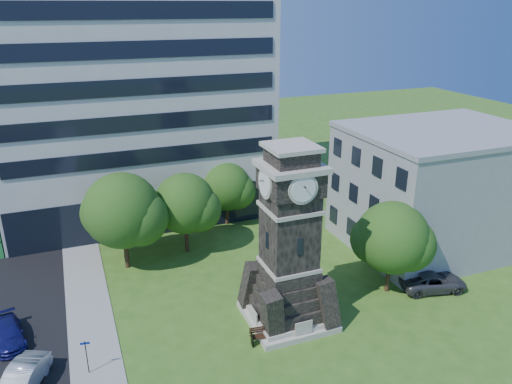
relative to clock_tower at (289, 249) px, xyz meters
name	(u,v)px	position (x,y,z in m)	size (l,w,h in m)	color
ground	(257,347)	(-3.00, -2.00, -5.28)	(160.00, 160.00, 0.00)	#36601B
sidewalk	(92,334)	(-12.50, 3.00, -5.25)	(3.00, 70.00, 0.06)	gray
clock_tower	(289,249)	(0.00, 0.00, 0.00)	(5.40, 5.40, 12.22)	beige
office_tall	(127,69)	(-6.20, 23.84, 8.94)	(26.20, 15.11, 28.60)	silver
office_low	(438,187)	(16.97, 6.00, -0.07)	(15.20, 12.20, 10.40)	#95979A
car_street_mid	(21,381)	(-16.46, -0.90, -4.54)	(1.57, 4.49, 1.48)	#A2A5AA
car_street_north	(9,334)	(-17.41, 4.17, -4.68)	(1.69, 4.15, 1.20)	navy
car_east_lot	(433,282)	(11.67, -0.61, -4.60)	(2.27, 4.91, 1.37)	#454549
park_bench	(266,334)	(-2.26, -1.72, -4.71)	(2.07, 0.55, 1.07)	black
street_sign	(86,354)	(-12.95, -0.69, -3.88)	(0.54, 0.05, 2.23)	black
tree_nw	(123,213)	(-9.02, 11.23, -0.50)	(6.62, 6.01, 7.99)	#332114
tree_nc	(186,205)	(-3.82, 12.26, -1.03)	(5.66, 5.14, 7.00)	#332114
tree_ne	(227,188)	(1.19, 16.41, -1.60)	(5.10, 4.63, 6.16)	#332114
tree_east	(393,240)	(8.49, 0.53, -1.07)	(5.79, 5.26, 7.02)	#332114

